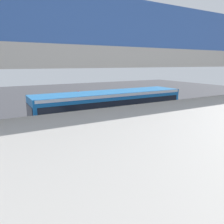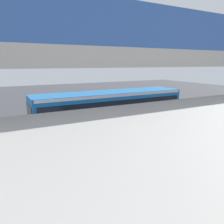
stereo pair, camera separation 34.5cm
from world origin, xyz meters
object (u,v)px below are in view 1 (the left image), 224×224
city_bus (110,108)px  pedestrian (100,109)px  parked_van (41,147)px  traffic_sign (79,101)px

city_bus → pedestrian: (-1.30, -4.30, -1.00)m
parked_van → pedestrian: (-7.17, -7.88, -0.30)m
parked_van → pedestrian: size_ratio=2.68×
city_bus → traffic_sign: city_bus is taller
pedestrian → traffic_sign: (2.17, 0.17, 1.00)m
pedestrian → traffic_sign: traffic_sign is taller
parked_van → pedestrian: 10.66m
city_bus → parked_van: bearing=31.4°
city_bus → pedestrian: bearing=-106.8°
city_bus → traffic_sign: (0.87, -4.13, 0.01)m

